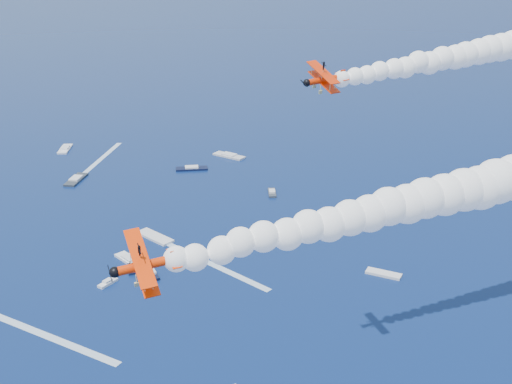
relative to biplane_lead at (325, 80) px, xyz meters
name	(u,v)px	position (x,y,z in m)	size (l,w,h in m)	color
biplane_lead	(325,80)	(0.00, 0.00, 0.00)	(7.88, 8.84, 5.32)	red
biplane_trail	(146,265)	(-38.31, -37.28, -9.31)	(7.48, 8.39, 5.05)	#FF3605
smoke_trail_lead	(472,53)	(30.26, 1.48, 2.31)	(61.19, 9.31, 11.27)	white
smoke_trail_trail	(397,206)	(-8.01, -37.17, -7.00)	(61.25, 6.84, 11.27)	white
spectator_boats	(129,233)	(-23.44, 78.03, -59.48)	(200.82, 184.21, 0.70)	white
boat_wakes	(103,269)	(-33.85, 58.98, -59.80)	(83.43, 169.05, 0.04)	white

